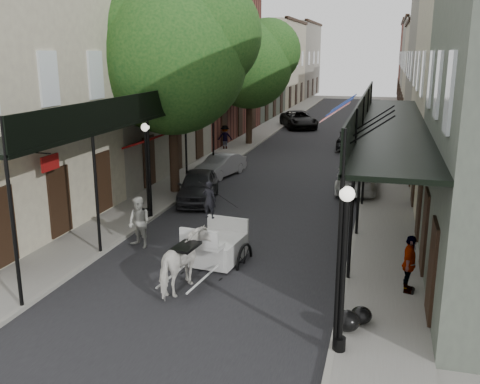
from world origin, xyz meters
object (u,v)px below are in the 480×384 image
Objects in this scene: car_left_near at (198,186)px; pedestrian_sidewalk_right at (409,264)px; lamppost_left at (147,169)px; carriage at (222,226)px; lamppost_right_near at (343,268)px; pedestrian_walking at (139,222)px; pedestrian_sidewalk_left at (225,137)px; horse at (185,262)px; car_left_mid at (221,165)px; tree_far at (255,61)px; tree_near at (181,51)px; car_right_near at (357,177)px; car_left_far at (299,119)px; lamppost_right_far at (373,133)px; car_right_far at (352,138)px.

pedestrian_sidewalk_right is at bearing -54.75° from car_left_near.
lamppost_left is at bearing 73.17° from pedestrian_sidewalk_right.
carriage is (4.04, -3.21, -0.96)m from lamppost_left.
lamppost_right_near reaches higher than pedestrian_walking.
pedestrian_walking is 1.10× the size of pedestrian_sidewalk_right.
pedestrian_sidewalk_right is (11.25, -20.06, 0.03)m from pedestrian_sidewalk_left.
lamppost_right_near is 1.33× the size of carriage.
pedestrian_walking is (-2.72, 2.80, 0.05)m from horse.
car_left_near is 1.14× the size of car_left_mid.
tree_far reaches higher than lamppost_left.
tree_near reaches higher than lamppost_right_near.
pedestrian_sidewalk_right is 11.52m from car_left_near.
pedestrian_walking is at bearing -80.97° from tree_near.
carriage is at bearing -77.91° from car_left_near.
pedestrian_sidewalk_right is 0.35× the size of car_right_near.
horse is at bearing 71.35° from car_right_near.
pedestrian_walking is at bearing -113.57° from car_left_far.
lamppost_right_far is 6.70m from car_right_far.
pedestrian_sidewalk_left is at bearing -117.57° from tree_far.
horse is 33.56m from car_left_far.
pedestrian_sidewalk_left is (-1.38, -2.65, -4.94)m from tree_far.
lamppost_left reaches higher than car_right_far.
pedestrian_sidewalk_right is at bearing 12.05° from pedestrian_walking.
pedestrian_sidewalk_right is at bearing -24.98° from lamppost_left.
pedestrian_sidewalk_left is at bearing -126.71° from car_left_far.
lamppost_right_near reaches higher than car_left_near.
lamppost_right_near is 1.88× the size of horse.
tree_far is 10.91m from car_left_far.
tree_far reaches higher than car_left_near.
tree_far is 11.05m from lamppost_right_far.
pedestrian_sidewalk_right is 0.30× the size of car_left_far.
car_left_near reaches higher than car_left_mid.
horse is at bearing 85.33° from car_right_far.
tree_far is at bearing 4.11° from car_right_far.
car_right_far is (5.69, 15.40, 0.07)m from car_left_near.
lamppost_right_near is (8.30, -12.18, -4.44)m from tree_near.
tree_far is 3.08× the size of carriage.
car_left_far is (1.60, 23.51, -5.75)m from tree_near.
car_left_mid is 19.71m from car_left_far.
horse is at bearing -90.00° from carriage.
pedestrian_sidewalk_right is at bearing -6.97° from carriage.
pedestrian_sidewalk_left reaches higher than car_left_near.
car_right_far is at bearing 72.62° from car_left_mid.
pedestrian_sidewalk_left is 0.38× the size of car_left_near.
pedestrian_walking is 0.49× the size of car_left_mid.
tree_far is 5.77m from pedestrian_sidewalk_left.
car_left_far is (-8.22, 32.21, -0.18)m from pedestrian_sidewalk_right.
pedestrian_sidewalk_left is 7.80m from car_left_mid.
lamppost_right_far is (8.35, -6.18, -3.79)m from tree_far.
car_right_far is at bearing 64.45° from tree_near.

